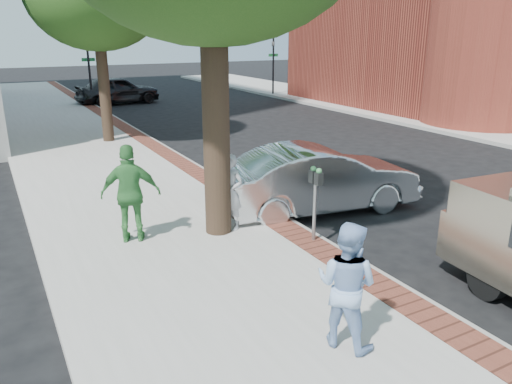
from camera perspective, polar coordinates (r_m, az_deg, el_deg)
ground at (r=9.03m, az=4.32°, el=-8.66°), size 120.00×120.00×0.00m
sidewalk at (r=15.56m, az=-16.72°, el=2.36°), size 5.00×60.00×0.15m
brick_strip at (r=16.10m, az=-9.10°, el=3.70°), size 0.60×60.00×0.01m
curb at (r=16.23m, az=-7.92°, el=3.58°), size 0.10×60.00×0.15m
sidewalk_far at (r=24.34m, az=23.36°, el=7.04°), size 5.00×60.00×0.15m
signal_near at (r=29.30m, az=-18.55°, el=13.47°), size 0.70×0.15×3.80m
signal_far at (r=33.43m, az=1.99°, el=14.77°), size 0.70×0.15×3.80m
parking_meter at (r=9.46m, az=6.81°, el=0.39°), size 0.12×0.32×1.47m
person_gray at (r=10.09m, az=-2.96°, el=-0.04°), size 0.61×0.68×1.56m
person_officer at (r=6.47m, az=10.30°, el=-10.41°), size 0.94×1.02×1.68m
person_green at (r=9.73m, az=-14.12°, el=-0.19°), size 1.20×0.81×1.90m
sedan_silver at (r=11.64m, az=7.13°, el=1.49°), size 4.87×2.25×1.55m
bg_car at (r=30.66m, az=-15.52°, el=11.16°), size 4.92×2.48×1.61m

